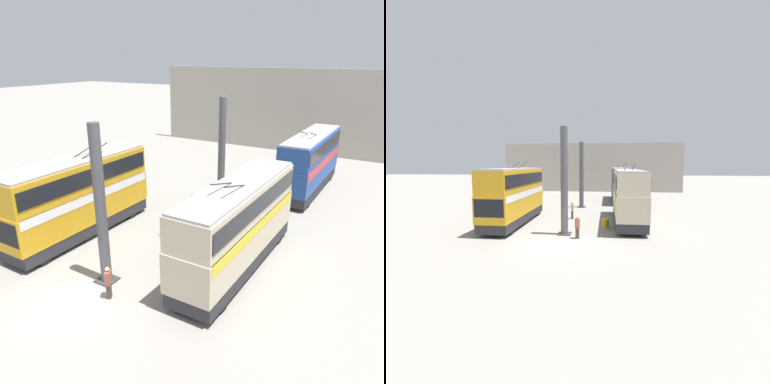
# 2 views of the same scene
# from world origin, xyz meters

# --- Properties ---
(ground_plane) EXTENTS (240.00, 240.00, 0.00)m
(ground_plane) POSITION_xyz_m (0.00, 0.00, 0.00)
(ground_plane) COLOR gray
(depot_back_wall) EXTENTS (0.50, 36.00, 9.80)m
(depot_back_wall) POSITION_xyz_m (35.34, 0.00, 4.90)
(depot_back_wall) COLOR #A8A093
(depot_back_wall) RESTS_ON ground_plane
(support_column_near) EXTENTS (1.01, 1.01, 8.32)m
(support_column_near) POSITION_xyz_m (2.49, 0.00, 4.04)
(support_column_near) COLOR #4C4C51
(support_column_near) RESTS_ON ground_plane
(support_column_far) EXTENTS (1.01, 1.01, 8.32)m
(support_column_far) POSITION_xyz_m (15.59, 0.00, 4.04)
(support_column_far) COLOR #4C4C51
(support_column_far) RESTS_ON ground_plane
(bus_left_near) EXTENTS (10.87, 2.54, 5.58)m
(bus_left_near) POSITION_xyz_m (7.26, -5.23, 2.83)
(bus_left_near) COLOR black
(bus_left_near) RESTS_ON ground_plane
(bus_left_far) EXTENTS (11.04, 2.54, 5.59)m
(bus_left_far) POSITION_xyz_m (22.05, -5.23, 2.83)
(bus_left_far) COLOR black
(bus_left_far) RESTS_ON ground_plane
(bus_right_far) EXTENTS (10.70, 2.54, 5.74)m
(bus_right_far) POSITION_xyz_m (5.81, 5.23, 2.91)
(bus_right_far) COLOR black
(bus_right_far) RESTS_ON ground_plane
(person_aisle_foreground) EXTENTS (0.48, 0.41, 1.71)m
(person_aisle_foreground) POSITION_xyz_m (1.45, -1.14, 0.90)
(person_aisle_foreground) COLOR #473D33
(person_aisle_foreground) RESTS_ON ground_plane
(person_aisle_midway) EXTENTS (0.46, 0.31, 1.74)m
(person_aisle_midway) POSITION_xyz_m (8.33, 0.19, 0.92)
(person_aisle_midway) COLOR #2D2D33
(person_aisle_midway) RESTS_ON ground_plane
(oil_drum) EXTENTS (0.64, 0.64, 0.83)m
(oil_drum) POSITION_xyz_m (4.92, -3.17, 0.42)
(oil_drum) COLOR #B28E23
(oil_drum) RESTS_ON ground_plane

